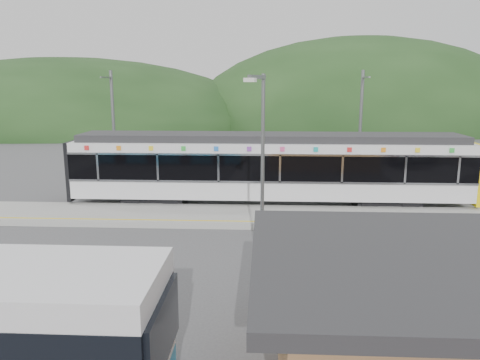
{
  "coord_description": "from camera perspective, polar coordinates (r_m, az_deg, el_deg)",
  "views": [
    {
      "loc": [
        1.61,
        -17.87,
        6.32
      ],
      "look_at": [
        0.65,
        1.0,
        2.38
      ],
      "focal_mm": 35.0,
      "sensor_mm": 36.0,
      "label": 1
    }
  ],
  "objects": [
    {
      "name": "catenary_mast_west",
      "position": [
        27.92,
        -15.15,
        5.9
      ],
      "size": [
        0.18,
        1.8,
        7.0
      ],
      "color": "slate",
      "rests_on": "ground"
    },
    {
      "name": "hills",
      "position": [
        24.44,
        13.63,
        -3.54
      ],
      "size": [
        146.0,
        149.0,
        26.0
      ],
      "color": "#1E3D19",
      "rests_on": "ground"
    },
    {
      "name": "lamp_post",
      "position": [
        14.93,
        2.78,
        2.53
      ],
      "size": [
        0.54,
        1.2,
        6.59
      ],
      "rotation": [
        0.0,
        0.0,
        -0.41
      ],
      "color": "slate",
      "rests_on": "ground"
    },
    {
      "name": "yellow_line",
      "position": [
        20.82,
        -1.65,
        -5.01
      ],
      "size": [
        26.0,
        0.1,
        0.01
      ],
      "primitive_type": "cube",
      "color": "yellow",
      "rests_on": "platform"
    },
    {
      "name": "catenary_mast_east",
      "position": [
        27.11,
        14.44,
        5.77
      ],
      "size": [
        0.18,
        1.8,
        7.0
      ],
      "color": "slate",
      "rests_on": "ground"
    },
    {
      "name": "ground",
      "position": [
        19.02,
        -2.13,
        -7.63
      ],
      "size": [
        120.0,
        120.0,
        0.0
      ],
      "primitive_type": "plane",
      "color": "#4C4C4F",
      "rests_on": "ground"
    },
    {
      "name": "platform",
      "position": [
        22.11,
        -1.38,
        -4.42
      ],
      "size": [
        26.0,
        3.2,
        0.3
      ],
      "primitive_type": "cube",
      "color": "#9E9E99",
      "rests_on": "ground"
    },
    {
      "name": "station_shelter",
      "position": [
        10.98,
        27.16,
        -15.33
      ],
      "size": [
        9.2,
        6.2,
        3.0
      ],
      "color": "#966A41",
      "rests_on": "ground"
    },
    {
      "name": "train",
      "position": [
        24.24,
        3.63,
        1.66
      ],
      "size": [
        20.44,
        3.01,
        3.74
      ],
      "color": "black",
      "rests_on": "ground"
    }
  ]
}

